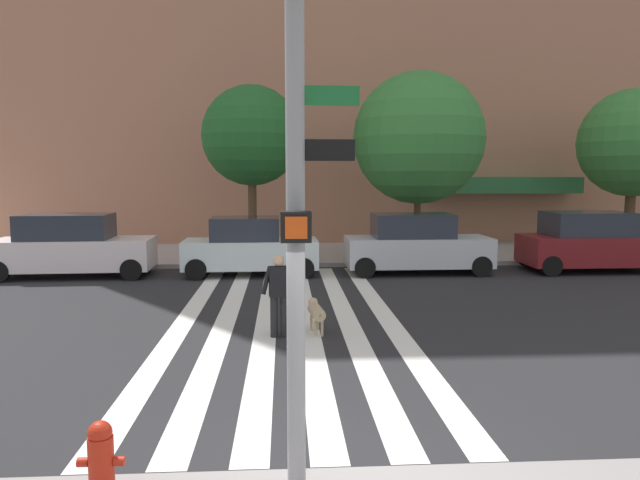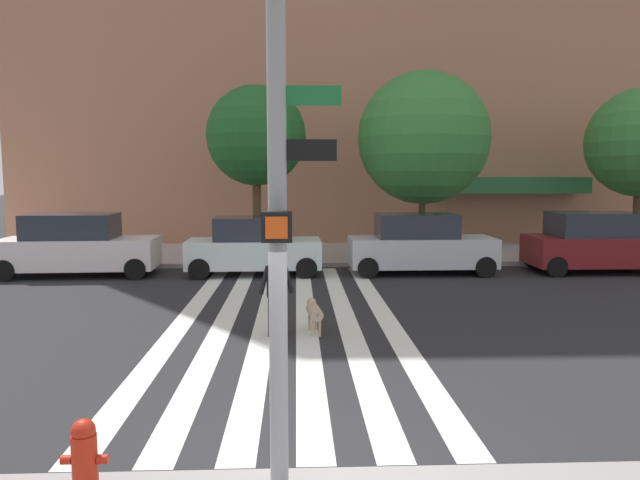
# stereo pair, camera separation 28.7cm
# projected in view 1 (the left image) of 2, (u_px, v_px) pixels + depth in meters

# --- Properties ---
(ground_plane) EXTENTS (160.00, 160.00, 0.00)m
(ground_plane) POSITION_uv_depth(u_px,v_px,m) (314.00, 317.00, 13.33)
(ground_plane) COLOR #232326
(sidewalk_far) EXTENTS (80.00, 6.00, 0.15)m
(sidewalk_far) POSITION_uv_depth(u_px,v_px,m) (301.00, 254.00, 23.42)
(sidewalk_far) COLOR #A69998
(sidewalk_far) RESTS_ON ground_plane
(crosswalk_stripes) EXTENTS (4.95, 13.75, 0.01)m
(crosswalk_stripes) POSITION_uv_depth(u_px,v_px,m) (287.00, 317.00, 13.30)
(crosswalk_stripes) COLOR silver
(crosswalk_stripes) RESTS_ON ground_plane
(traffic_light_pole) EXTENTS (0.74, 0.46, 5.80)m
(traffic_light_pole) POSITION_uv_depth(u_px,v_px,m) (296.00, 142.00, 5.41)
(traffic_light_pole) COLOR gray
(traffic_light_pole) RESTS_ON sidewalk_near
(fire_hydrant) EXTENTS (0.44, 0.32, 0.76)m
(fire_hydrant) POSITION_uv_depth(u_px,v_px,m) (101.00, 461.00, 5.57)
(fire_hydrant) COLOR #AE2010
(fire_hydrant) RESTS_ON sidewalk_near
(parked_car_near_curb) EXTENTS (4.91, 2.07, 1.98)m
(parked_car_near_curb) POSITION_uv_depth(u_px,v_px,m) (72.00, 247.00, 18.51)
(parked_car_near_curb) COLOR silver
(parked_car_near_curb) RESTS_ON ground_plane
(parked_car_behind_first) EXTENTS (4.29, 1.95, 1.86)m
(parked_car_behind_first) POSITION_uv_depth(u_px,v_px,m) (249.00, 248.00, 18.86)
(parked_car_behind_first) COLOR silver
(parked_car_behind_first) RESTS_ON ground_plane
(parked_car_third_in_line) EXTENTS (4.68, 1.91, 1.95)m
(parked_car_third_in_line) POSITION_uv_depth(u_px,v_px,m) (416.00, 245.00, 19.18)
(parked_car_third_in_line) COLOR silver
(parked_car_third_in_line) RESTS_ON ground_plane
(parked_car_fourth_in_line) EXTENTS (4.48, 2.01, 1.98)m
(parked_car_fourth_in_line) POSITION_uv_depth(u_px,v_px,m) (590.00, 243.00, 19.54)
(parked_car_fourth_in_line) COLOR maroon
(parked_car_fourth_in_line) RESTS_ON ground_plane
(street_tree_nearest) EXTENTS (3.53, 3.53, 6.20)m
(street_tree_nearest) POSITION_uv_depth(u_px,v_px,m) (252.00, 136.00, 20.74)
(street_tree_nearest) COLOR #4C3823
(street_tree_nearest) RESTS_ON sidewalk_far
(street_tree_middle) EXTENTS (4.76, 4.76, 6.75)m
(street_tree_middle) POSITION_uv_depth(u_px,v_px,m) (419.00, 138.00, 21.21)
(street_tree_middle) COLOR #4C3823
(street_tree_middle) RESTS_ON sidewalk_far
(street_tree_further) EXTENTS (4.07, 4.07, 6.29)m
(street_tree_further) POSITION_uv_depth(u_px,v_px,m) (634.00, 143.00, 22.22)
(street_tree_further) COLOR #4C3823
(street_tree_further) RESTS_ON sidewalk_far
(pedestrian_dog_walker) EXTENTS (0.71, 0.28, 1.64)m
(pedestrian_dog_walker) POSITION_uv_depth(u_px,v_px,m) (279.00, 291.00, 11.61)
(pedestrian_dog_walker) COLOR black
(pedestrian_dog_walker) RESTS_ON ground_plane
(dog_on_leash) EXTENTS (0.34, 1.11, 0.65)m
(dog_on_leash) POSITION_uv_depth(u_px,v_px,m) (316.00, 311.00, 11.98)
(dog_on_leash) COLOR tan
(dog_on_leash) RESTS_ON ground_plane
(pedestrian_bystander) EXTENTS (0.44, 0.65, 1.64)m
(pedestrian_bystander) POSITION_uv_depth(u_px,v_px,m) (550.00, 230.00, 22.58)
(pedestrian_bystander) COLOR black
(pedestrian_bystander) RESTS_ON sidewalk_far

